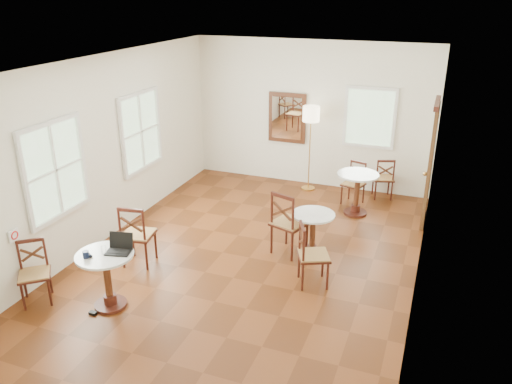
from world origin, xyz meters
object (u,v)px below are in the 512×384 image
floor_lamp (311,120)px  water_glass (104,250)px  mouse (90,256)px  navy_mug (86,255)px  chair_near_b (34,273)px  chair_mid_b (312,255)px  cafe_table_near (107,274)px  cafe_table_back (357,189)px  chair_back_a (383,178)px  power_adapter (93,313)px  chair_back_b (354,183)px  chair_mid_a (288,223)px  chair_near_a (137,235)px  cafe_table_mid (313,229)px  laptop (120,247)px

floor_lamp → water_glass: bearing=-105.1°
mouse → navy_mug: 0.05m
chair_near_b → chair_mid_b: 3.76m
cafe_table_near → cafe_table_back: 4.82m
chair_back_a → power_adapter: (-2.97, -5.32, -0.40)m
chair_back_a → chair_back_b: 0.69m
chair_near_b → chair_mid_a: 3.70m
cafe_table_back → power_adapter: 5.10m
chair_back_b → cafe_table_back: bearing=-56.7°
chair_near_a → chair_back_b: chair_near_a is taller
chair_back_a → floor_lamp: 1.85m
cafe_table_near → floor_lamp: bearing=74.9°
chair_mid_b → power_adapter: bearing=100.6°
cafe_table_mid → mouse: mouse is taller
cafe_table_back → chair_mid_b: bearing=-93.4°
chair_near_b → floor_lamp: size_ratio=0.49×
floor_lamp → cafe_table_near: bearing=-105.1°
chair_mid_a → floor_lamp: (-0.42, 2.78, 0.96)m
water_glass → floor_lamp: bearing=74.9°
floor_lamp → power_adapter: size_ratio=17.88×
cafe_table_near → cafe_table_mid: size_ratio=1.11×
chair_near_b → chair_mid_b: chair_mid_b is taller
chair_near_b → navy_mug: size_ratio=7.36×
floor_lamp → laptop: size_ratio=4.82×
chair_mid_a → chair_mid_b: size_ratio=1.14×
chair_near_b → chair_mid_a: size_ratio=0.81×
chair_mid_a → navy_mug: chair_mid_a is taller
water_glass → navy_mug: bearing=-133.3°
chair_near_a → chair_mid_b: chair_near_a is taller
chair_back_a → mouse: bearing=42.6°
chair_back_b → navy_mug: size_ratio=7.07×
chair_back_b → navy_mug: (-2.51, -4.76, 0.42)m
cafe_table_back → water_glass: size_ratio=6.98×
chair_back_a → mouse: chair_back_a is taller
chair_back_a → cafe_table_mid: bearing=57.8°
mouse → power_adapter: (0.02, -0.11, -0.78)m
chair_back_b → cafe_table_near: bearing=-100.4°
navy_mug → laptop: bearing=47.1°
floor_lamp → water_glass: floor_lamp is taller
cafe_table_near → chair_mid_b: bearing=32.3°
power_adapter → water_glass: bearing=66.8°
chair_back_b → laptop: size_ratio=2.28×
floor_lamp → water_glass: 5.23m
chair_mid_b → laptop: bearing=96.6°
laptop → chair_back_b: bearing=50.1°
cafe_table_near → navy_mug: navy_mug is taller
chair_near_a → power_adapter: size_ratio=10.13×
cafe_table_mid → chair_near_a: (-2.40, -1.22, 0.06)m
cafe_table_back → chair_mid_b: 2.64m
chair_back_a → floor_lamp: (-1.51, -0.06, 1.07)m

